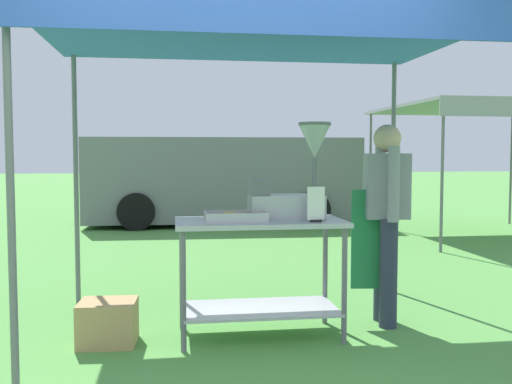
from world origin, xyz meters
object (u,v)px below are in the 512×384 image
Objects in this scene: stall_canopy at (258,38)px; van_grey at (222,179)px; donut_cart at (260,254)px; donut_fryer at (293,184)px; donut_tray at (237,218)px; vendor at (385,213)px; menu_sign at (316,207)px; supply_crate at (108,323)px; neighbour_tent at (486,110)px.

stall_canopy is 7.30m from van_grey.
donut_fryer is at bearing 15.07° from donut_cart.
stall_canopy is at bearing 44.04° from donut_tray.
donut_fryer is 0.83m from vendor.
donut_cart is at bearing -170.08° from vendor.
menu_sign is 0.16× the size of vendor.
donut_fryer is at bearing 113.90° from menu_sign.
stall_canopy reaches higher than van_grey.
donut_cart is at bearing -90.00° from stall_canopy.
stall_canopy is 4.43× the size of donut_fryer.
vendor reaches higher than donut_cart.
supply_crate is 7.67m from neighbour_tent.
van_grey reaches higher than donut_cart.
stall_canopy is 2.36m from supply_crate.
stall_canopy is 2.59× the size of donut_cart.
donut_tray is 0.58m from menu_sign.
van_grey is (-0.05, 7.45, -0.12)m from menu_sign.
donut_cart is at bearing 23.35° from donut_tray.
van_grey is (0.51, 7.35, -0.03)m from donut_tray.
van_grey reaches higher than supply_crate.
stall_canopy is at bearing -175.33° from vendor.
stall_canopy is 0.61× the size of van_grey.
donut_fryer is 1.71m from supply_crate.
menu_sign reaches higher than donut_tray.
donut_cart is 0.24× the size of van_grey.
menu_sign is 0.60× the size of supply_crate.
menu_sign is 0.08× the size of neighbour_tent.
menu_sign is at bearing -66.10° from donut_fryer.
menu_sign is at bearing -6.21° from supply_crate.
menu_sign is at bearing -25.66° from donut_cart.
vendor reaches higher than menu_sign.
stall_canopy is at bearing 90.00° from donut_cart.
neighbour_tent is at bearing 40.45° from supply_crate.
van_grey is at bearing 95.78° from vendor.
donut_tray is at bearing 169.49° from menu_sign.
donut_cart is 1.21m from supply_crate.
neighbour_tent is (3.48, 4.60, 1.21)m from vendor.
donut_tray is at bearing -135.96° from stall_canopy.
van_grey is (1.45, 7.29, 0.72)m from supply_crate.
donut_fryer is (0.27, -0.03, -1.09)m from stall_canopy.
donut_fryer is 0.23× the size of neighbour_tent.
donut_fryer is (0.45, 0.15, 0.24)m from donut_tray.
donut_fryer is 0.45× the size of vendor.
donut_tray is at bearing -134.06° from neighbour_tent.
neighbour_tent is at bearing -30.60° from van_grey.
donut_tray is 0.62× the size of donut_fryer.
van_grey is at bearing 78.77° from supply_crate.
stall_canopy is at bearing -92.65° from van_grey.
donut_cart is at bearing 1.08° from supply_crate.
stall_canopy is 1.61m from donut_cart.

